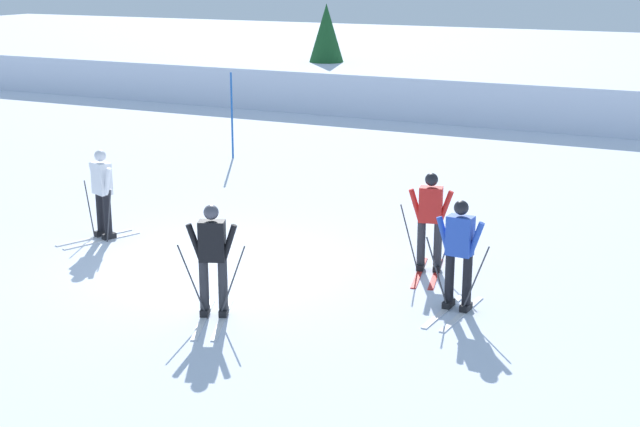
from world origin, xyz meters
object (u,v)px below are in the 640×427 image
Objects in this scene: skier_white at (102,192)px; trail_marker_pole at (232,116)px; skier_black at (212,258)px; conifer_far_left at (326,45)px; skier_blue at (459,252)px; skier_red at (430,219)px.

skier_white is 7.60m from trail_marker_pole.
skier_black is at bearing -31.82° from skier_white.
skier_black is 22.21m from conifer_far_left.
skier_blue is 3.65m from skier_black.
trail_marker_pole reaches higher than skier_red.
skier_blue is at bearing -5.38° from skier_white.
skier_red is 0.75× the size of trail_marker_pole.
skier_white is at bearing -77.68° from trail_marker_pole.
skier_blue is 0.48× the size of conifer_far_left.
skier_blue is at bearing 29.75° from skier_black.
skier_blue and skier_black have the same top height.
skier_red is 10.21m from trail_marker_pole.
skier_white is at bearing -172.17° from skier_red.
skier_black is 0.75× the size of trail_marker_pole.
conifer_far_left reaches higher than skier_black.
skier_black is at bearing -150.25° from skier_blue.
skier_blue is 1.82m from skier_red.
trail_marker_pole is (-1.62, 7.42, 0.23)m from skier_white.
trail_marker_pole is at bearing 139.96° from skier_red.
conifer_far_left is at bearing 102.28° from skier_white.
skier_blue is 21.95m from conifer_far_left.
skier_white is 6.25m from skier_red.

